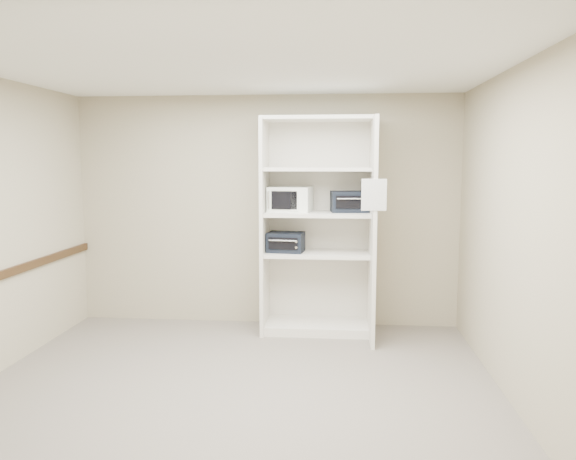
# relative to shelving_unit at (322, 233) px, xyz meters

# --- Properties ---
(floor) EXTENTS (4.50, 4.00, 0.01)m
(floor) POSITION_rel_shelving_unit_xyz_m (-0.67, -1.70, -1.13)
(floor) COLOR slate
(floor) RESTS_ON ground
(ceiling) EXTENTS (4.50, 4.00, 0.01)m
(ceiling) POSITION_rel_shelving_unit_xyz_m (-0.67, -1.70, 1.57)
(ceiling) COLOR white
(wall_back) EXTENTS (4.50, 0.02, 2.70)m
(wall_back) POSITION_rel_shelving_unit_xyz_m (-0.67, 0.30, 0.22)
(wall_back) COLOR tan
(wall_back) RESTS_ON ground
(wall_front) EXTENTS (4.50, 0.02, 2.70)m
(wall_front) POSITION_rel_shelving_unit_xyz_m (-0.67, -3.70, 0.22)
(wall_front) COLOR tan
(wall_front) RESTS_ON ground
(wall_right) EXTENTS (0.02, 4.00, 2.70)m
(wall_right) POSITION_rel_shelving_unit_xyz_m (1.58, -1.70, 0.22)
(wall_right) COLOR tan
(wall_right) RESTS_ON ground
(shelving_unit) EXTENTS (1.24, 0.92, 2.42)m
(shelving_unit) POSITION_rel_shelving_unit_xyz_m (0.00, 0.00, 0.00)
(shelving_unit) COLOR silver
(shelving_unit) RESTS_ON floor
(microwave) EXTENTS (0.51, 0.41, 0.28)m
(microwave) POSITION_rel_shelving_unit_xyz_m (-0.36, 0.05, 0.38)
(microwave) COLOR white
(microwave) RESTS_ON shelving_unit
(toaster_oven_upper) EXTENTS (0.44, 0.35, 0.23)m
(toaster_oven_upper) POSITION_rel_shelving_unit_xyz_m (0.31, 0.06, 0.36)
(toaster_oven_upper) COLOR black
(toaster_oven_upper) RESTS_ON shelving_unit
(toaster_oven_lower) EXTENTS (0.43, 0.34, 0.22)m
(toaster_oven_lower) POSITION_rel_shelving_unit_xyz_m (-0.40, -0.03, -0.10)
(toaster_oven_lower) COLOR black
(toaster_oven_lower) RESTS_ON shelving_unit
(paper_sign) EXTENTS (0.24, 0.01, 0.31)m
(paper_sign) POSITION_rel_shelving_unit_xyz_m (0.54, -0.63, 0.47)
(paper_sign) COLOR white
(paper_sign) RESTS_ON shelving_unit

